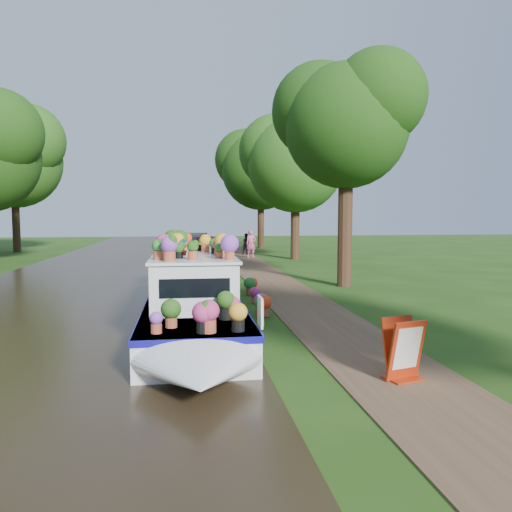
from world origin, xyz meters
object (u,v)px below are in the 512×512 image
at_px(plant_boat, 192,288).
at_px(pedestrian_dark, 247,244).
at_px(sandwich_board, 403,352).
at_px(pedestrian_pink, 251,244).
at_px(second_boat, 194,245).

bearing_deg(plant_boat, pedestrian_dark, 78.96).
xyz_separation_m(sandwich_board, pedestrian_dark, (0.69, 26.79, 0.27)).
bearing_deg(pedestrian_pink, sandwich_board, -97.38).
xyz_separation_m(second_boat, pedestrian_pink, (3.57, -5.30, 0.37)).
bearing_deg(sandwich_board, plant_boat, 105.92).
bearing_deg(second_boat, pedestrian_pink, -47.83).
xyz_separation_m(second_boat, sandwich_board, (2.96, -29.36, -0.07)).
distance_m(second_boat, sandwich_board, 29.50).
height_order(sandwich_board, pedestrian_pink, pedestrian_pink).
xyz_separation_m(second_boat, pedestrian_dark, (3.65, -2.57, 0.20)).
xyz_separation_m(pedestrian_pink, pedestrian_dark, (0.08, 2.73, -0.17)).
height_order(pedestrian_pink, pedestrian_dark, pedestrian_pink).
bearing_deg(pedestrian_dark, sandwich_board, -112.26).
distance_m(plant_boat, pedestrian_pink, 18.98).
distance_m(second_boat, pedestrian_pink, 6.40).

